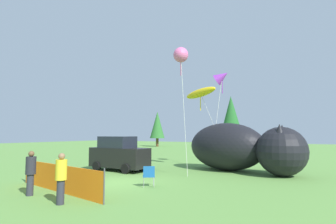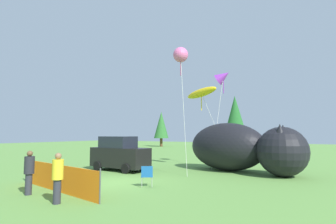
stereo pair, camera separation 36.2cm
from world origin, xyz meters
name	(u,v)px [view 2 (the right image)]	position (x,y,z in m)	size (l,w,h in m)	color
ground_plane	(116,182)	(0.00, 0.00, 0.00)	(120.00, 120.00, 0.00)	#609342
parked_car	(120,154)	(-2.64, 3.29, 1.09)	(4.16, 1.98, 2.26)	black
folding_chair	(147,175)	(2.01, -0.20, 0.56)	(0.76, 0.76, 0.96)	#1959A5
inflatable_cat	(240,149)	(4.51, 6.66, 1.46)	(7.98, 4.60, 3.16)	black
safety_fence	(57,178)	(-0.84, -2.86, 0.56)	(6.29, 1.25, 1.23)	orange
spectator_in_red_shirt	(29,171)	(-1.21, -3.88, 0.96)	(0.38, 0.38, 1.75)	#2D2D38
spectator_in_green_shirt	(58,176)	(0.94, -4.18, 0.96)	(0.38, 0.38, 1.76)	#2D2D38
kite_purple_delta	(223,77)	(2.84, 8.62, 6.74)	(1.33, 2.26, 7.42)	silver
kite_yellow_hero	(201,93)	(1.56, 7.38, 5.42)	(3.45, 1.83, 5.94)	silver
kite_pink_octopus	(181,55)	(1.76, 3.71, 7.27)	(1.07, 0.93, 7.76)	silver
horizon_tree_east	(161,125)	(-17.23, 32.31, 4.08)	(2.78, 2.78, 6.64)	brown
horizon_tree_west	(235,116)	(-3.04, 32.49, 5.34)	(3.65, 3.65, 8.70)	brown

